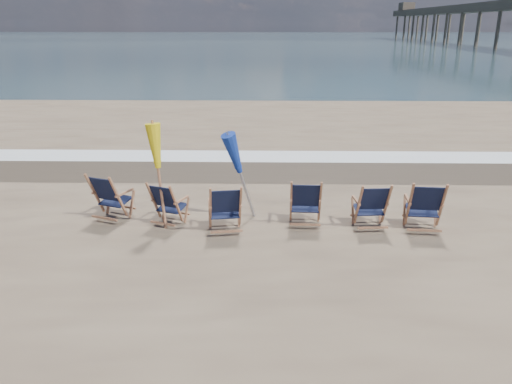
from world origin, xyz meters
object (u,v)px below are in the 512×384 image
beach_chair_0 (118,199)px  beach_chair_3 (320,204)px  umbrella_yellow (158,152)px  beach_chair_4 (387,206)px  beach_chair_1 (176,206)px  beach_chair_5 (442,208)px  beach_chair_2 (240,209)px  umbrella_blue (243,153)px

beach_chair_0 → beach_chair_3: 4.04m
beach_chair_0 → umbrella_yellow: bearing=-171.4°
beach_chair_3 → umbrella_yellow: 3.30m
beach_chair_3 → beach_chair_4: (1.29, -0.09, -0.01)m
beach_chair_3 → umbrella_yellow: size_ratio=0.49×
umbrella_yellow → beach_chair_1: bearing=-5.3°
beach_chair_3 → beach_chair_4: size_ratio=1.02×
beach_chair_4 → beach_chair_0: bearing=-7.5°
beach_chair_3 → beach_chair_5: (2.29, -0.26, 0.03)m
beach_chair_5 → umbrella_yellow: umbrella_yellow is taller
beach_chair_1 → beach_chair_2: (1.27, -0.23, 0.04)m
beach_chair_2 → umbrella_blue: size_ratio=0.52×
beach_chair_0 → beach_chair_2: (2.48, -0.47, -0.01)m
beach_chair_0 → beach_chair_1: bearing=-169.5°
beach_chair_5 → beach_chair_0: bearing=2.2°
beach_chair_2 → beach_chair_3: size_ratio=1.00×
beach_chair_4 → beach_chair_1: bearing=-5.0°
beach_chair_1 → beach_chair_4: beach_chair_4 is taller
beach_chair_5 → umbrella_yellow: (-5.41, 0.20, 1.01)m
beach_chair_4 → umbrella_yellow: bearing=-5.3°
beach_chair_1 → beach_chair_2: bearing=-168.1°
umbrella_blue → umbrella_yellow: bearing=-164.6°
beach_chair_4 → umbrella_blue: umbrella_blue is taller
beach_chair_1 → umbrella_blue: (1.29, 0.47, 0.96)m
beach_chair_0 → beach_chair_1: (1.21, -0.24, -0.05)m
beach_chair_4 → umbrella_blue: size_ratio=0.51×
beach_chair_1 → beach_chair_5: size_ratio=0.88×
umbrella_yellow → umbrella_blue: (1.59, 0.44, -0.12)m
umbrella_yellow → umbrella_blue: size_ratio=1.06×
umbrella_yellow → beach_chair_3: bearing=1.1°
beach_chair_5 → umbrella_yellow: bearing=3.8°
umbrella_yellow → beach_chair_5: bearing=-2.2°
beach_chair_1 → beach_chair_2: beach_chair_2 is taller
beach_chair_1 → beach_chair_3: size_ratio=0.93×
beach_chair_5 → umbrella_blue: (-3.82, 0.64, 0.90)m
umbrella_blue → beach_chair_1: bearing=-160.1°
beach_chair_4 → umbrella_blue: (-2.82, 0.47, 0.94)m
beach_chair_5 → beach_chair_4: bearing=-3.7°
beach_chair_2 → beach_chair_3: bearing=-177.7°
umbrella_yellow → umbrella_blue: bearing=15.4°
beach_chair_0 → umbrella_yellow: umbrella_yellow is taller
beach_chair_1 → beach_chair_3: (2.83, 0.09, 0.04)m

